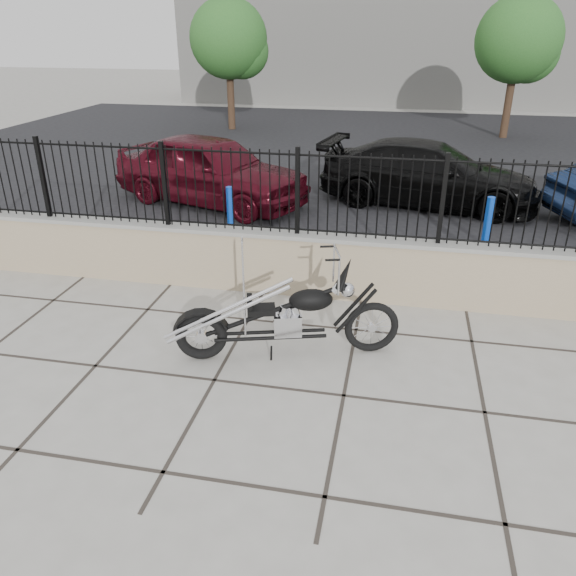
% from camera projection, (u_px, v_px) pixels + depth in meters
% --- Properties ---
extents(ground_plane, '(90.00, 90.00, 0.00)m').
position_uv_depth(ground_plane, '(344.00, 396.00, 6.21)').
color(ground_plane, '#99968E').
rests_on(ground_plane, ground).
extents(parking_lot, '(30.00, 30.00, 0.00)m').
position_uv_depth(parking_lot, '(388.00, 157.00, 17.29)').
color(parking_lot, black).
rests_on(parking_lot, ground).
extents(retaining_wall, '(14.00, 0.36, 0.96)m').
position_uv_depth(retaining_wall, '(364.00, 269.00, 8.22)').
color(retaining_wall, gray).
rests_on(retaining_wall, ground_plane).
extents(iron_fence, '(14.00, 0.08, 1.20)m').
position_uv_depth(iron_fence, '(368.00, 197.00, 7.76)').
color(iron_fence, black).
rests_on(iron_fence, retaining_wall).
extents(background_building, '(22.00, 6.00, 8.00)m').
position_uv_depth(background_building, '(406.00, 17.00, 27.98)').
color(background_building, beige).
rests_on(background_building, ground_plane).
extents(chopper_motorcycle, '(2.63, 1.17, 1.56)m').
position_uv_depth(chopper_motorcycle, '(283.00, 299.00, 6.65)').
color(chopper_motorcycle, black).
rests_on(chopper_motorcycle, ground_plane).
extents(car_red, '(4.90, 3.22, 1.55)m').
position_uv_depth(car_red, '(211.00, 169.00, 12.54)').
color(car_red, '#470A15').
rests_on(car_red, parking_lot).
extents(car_black, '(5.06, 2.76, 1.39)m').
position_uv_depth(car_black, '(429.00, 174.00, 12.48)').
color(car_black, black).
rests_on(car_black, parking_lot).
extents(bollard_a, '(0.14, 0.14, 1.04)m').
position_uv_depth(bollard_a, '(230.00, 214.00, 10.43)').
color(bollard_a, '#0A4CA3').
rests_on(bollard_a, ground_plane).
extents(bollard_b, '(0.14, 0.14, 1.15)m').
position_uv_depth(bollard_b, '(487.00, 230.00, 9.46)').
color(bollard_b, '#0B5BAD').
rests_on(bollard_b, ground_plane).
extents(tree_left, '(2.84, 2.84, 4.79)m').
position_uv_depth(tree_left, '(228.00, 35.00, 20.44)').
color(tree_left, '#382619').
rests_on(tree_left, ground_plane).
extents(tree_right, '(2.86, 2.86, 4.82)m').
position_uv_depth(tree_right, '(519.00, 35.00, 18.81)').
color(tree_right, '#382619').
rests_on(tree_right, ground_plane).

